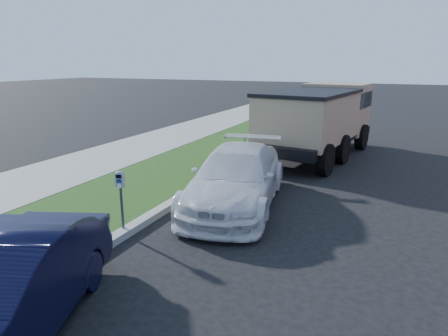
% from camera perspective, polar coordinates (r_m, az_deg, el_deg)
% --- Properties ---
extents(ground, '(120.00, 120.00, 0.00)m').
position_cam_1_polar(ground, '(8.18, 6.25, -9.50)').
color(ground, black).
rests_on(ground, ground).
extents(streetside, '(6.12, 50.00, 0.15)m').
position_cam_1_polar(streetside, '(12.41, -15.95, -1.04)').
color(streetside, gray).
rests_on(streetside, ground).
extents(parking_meter, '(0.19, 0.15, 1.22)m').
position_cam_1_polar(parking_meter, '(8.04, -14.57, -2.73)').
color(parking_meter, '#3F4247').
rests_on(parking_meter, ground).
extents(white_wagon, '(2.72, 5.01, 1.38)m').
position_cam_1_polar(white_wagon, '(9.58, 1.94, -1.30)').
color(white_wagon, silver).
rests_on(white_wagon, ground).
extents(dump_truck, '(3.35, 6.71, 2.52)m').
position_cam_1_polar(dump_truck, '(15.06, 13.46, 7.14)').
color(dump_truck, black).
rests_on(dump_truck, ground).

